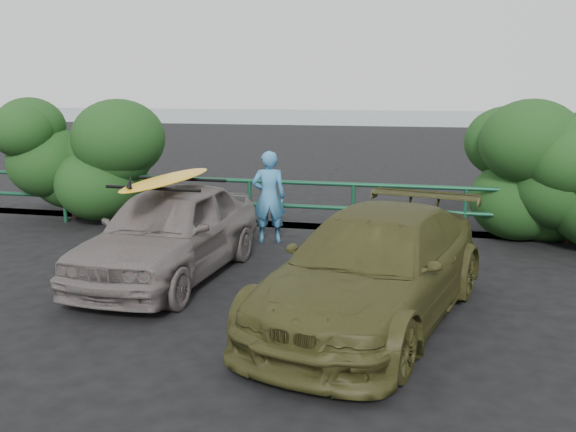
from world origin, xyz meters
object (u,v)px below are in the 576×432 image
Objects in this scene: guardrail at (300,208)px; man at (269,197)px; olive_vehicle at (374,268)px; sedan at (170,232)px; surfboard at (168,179)px.

man is at bearing -122.43° from guardrail.
olive_vehicle is (1.83, -4.28, 0.14)m from guardrail.
surfboard is at bearing 0.00° from sedan.
guardrail is 3.08× the size of olive_vehicle.
surfboard reaches higher than sedan.
guardrail is at bearing 70.31° from surfboard.
sedan is at bearing 173.81° from olive_vehicle.
surfboard is at bearing 55.92° from man.
guardrail is 3.39m from sedan.
surfboard reaches higher than guardrail.
surfboard reaches higher than olive_vehicle.
olive_vehicle is 4.26m from man.
olive_vehicle is at bearing -66.78° from guardrail.
sedan is 1.54× the size of surfboard.
guardrail is 0.86m from man.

